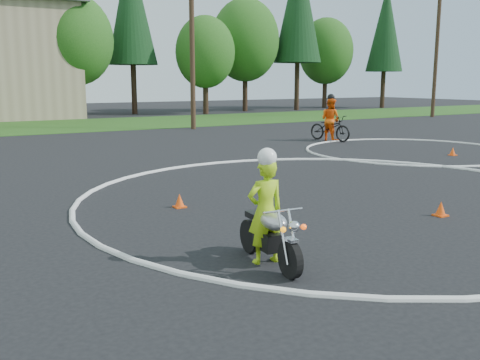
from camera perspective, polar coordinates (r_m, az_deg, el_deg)
ground at (r=10.70m, az=21.35°, el=-4.67°), size 120.00×120.00×0.00m
grass_strip at (r=34.36m, az=-17.02°, el=5.62°), size 120.00×10.00×0.02m
course_markings at (r=15.11m, az=13.41°, el=0.08°), size 19.05×19.05×0.12m
primary_motorcycle at (r=7.85m, az=3.24°, el=-5.91°), size 0.62×1.77×0.93m
rider_primary_grp at (r=7.86m, az=2.72°, el=-3.01°), size 0.61×0.43×1.73m
rider_second_grp at (r=24.62m, az=9.60°, el=5.88°), size 1.20×2.30×2.11m
traffic_cones at (r=13.33m, az=22.18°, el=-1.24°), size 12.19×9.09×0.30m
treeline at (r=47.07m, az=-1.57°, el=15.33°), size 38.20×8.10×14.52m
utility_poles at (r=30.41m, az=-5.15°, el=15.24°), size 41.60×1.12×10.00m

